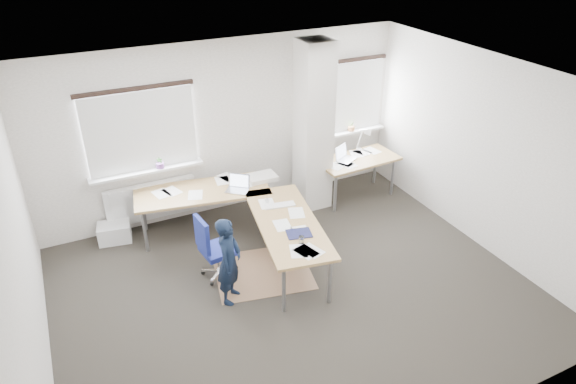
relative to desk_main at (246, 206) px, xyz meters
name	(u,v)px	position (x,y,z in m)	size (l,w,h in m)	color
ground	(294,290)	(0.18, -1.23, -0.69)	(6.00, 6.00, 0.00)	#2A2522
room_shell	(292,156)	(0.36, -0.77, 1.05)	(6.04, 5.04, 2.82)	#BCB5AC
floor_mat	(263,272)	(-0.04, -0.68, -0.69)	(1.30, 1.10, 0.01)	#8F6A4E
white_crate	(115,232)	(-1.76, 1.02, -0.55)	(0.48, 0.33, 0.29)	white
desk_main	(246,206)	(0.00, 0.00, 0.00)	(2.40, 2.98, 0.96)	olive
desk_side	(357,161)	(2.28, 0.61, -0.01)	(1.44, 0.78, 1.22)	olive
task_chair	(217,260)	(-0.64, -0.49, -0.42)	(0.53, 0.53, 0.97)	navy
person	(229,261)	(-0.63, -1.01, -0.09)	(0.44, 0.29, 1.20)	black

